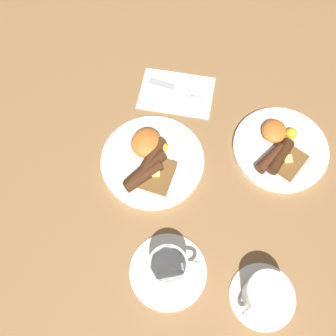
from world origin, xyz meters
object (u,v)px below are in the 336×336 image
(teacup_far, at_px, (265,295))
(knife, at_px, (174,87))
(breakfast_plate_far, at_px, (280,148))
(spoon, at_px, (189,99))
(teacup_near, at_px, (169,269))
(breakfast_plate_near, at_px, (151,160))

(teacup_far, xyz_separation_m, knife, (-0.50, -0.29, -0.03))
(breakfast_plate_far, xyz_separation_m, spoon, (-0.10, -0.25, -0.01))
(breakfast_plate_far, xyz_separation_m, teacup_near, (0.35, -0.21, 0.02))
(breakfast_plate_far, bearing_deg, spoon, -112.62)
(breakfast_plate_near, relative_size, spoon, 1.66)
(breakfast_plate_near, relative_size, knife, 1.58)
(teacup_far, bearing_deg, spoon, -152.30)
(breakfast_plate_far, xyz_separation_m, knife, (-0.13, -0.30, -0.01))
(teacup_near, distance_m, spoon, 0.46)
(breakfast_plate_far, xyz_separation_m, teacup_far, (0.36, -0.01, 0.02))
(spoon, bearing_deg, knife, 154.07)
(breakfast_plate_far, relative_size, teacup_near, 1.40)
(breakfast_plate_near, height_order, teacup_near, teacup_near)
(knife, bearing_deg, spoon, -24.45)
(teacup_near, relative_size, teacup_far, 1.20)
(teacup_far, distance_m, spoon, 0.53)
(breakfast_plate_near, distance_m, breakfast_plate_far, 0.32)
(breakfast_plate_far, height_order, knife, breakfast_plate_far)
(breakfast_plate_far, bearing_deg, knife, -114.25)
(breakfast_plate_near, xyz_separation_m, spoon, (-0.20, 0.06, -0.01))
(breakfast_plate_far, relative_size, teacup_far, 1.68)
(breakfast_plate_near, bearing_deg, teacup_near, 20.79)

